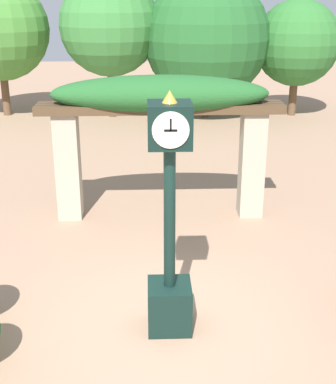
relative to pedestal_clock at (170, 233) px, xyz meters
name	(u,v)px	position (x,y,z in m)	size (l,w,h in m)	color
ground_plane	(168,322)	(-0.02, 0.09, -1.37)	(60.00, 60.00, 0.00)	#9E7A60
pedestal_clock	(170,233)	(0.00, 0.00, 0.00)	(0.57, 0.57, 3.15)	black
pergola	(160,110)	(-0.02, 3.84, 0.76)	(4.62, 1.05, 2.78)	#A89E89
tree_line	(152,35)	(-0.06, 13.14, 1.48)	(13.66, 4.49, 4.88)	brown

